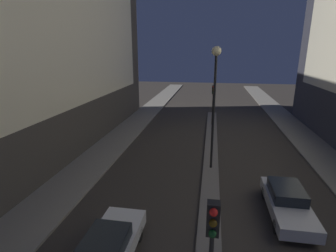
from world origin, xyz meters
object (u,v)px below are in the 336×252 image
at_px(traffic_light_mid, 213,96).
at_px(traffic_light_near, 212,242).
at_px(car_left_lane, 108,250).
at_px(street_lamp, 215,83).
at_px(car_right_lane, 287,202).

bearing_deg(traffic_light_mid, traffic_light_near, -90.00).
xyz_separation_m(traffic_light_mid, car_left_lane, (-3.74, -20.20, -2.52)).
xyz_separation_m(traffic_light_near, car_left_lane, (-3.74, 2.02, -2.52)).
bearing_deg(street_lamp, traffic_light_near, -90.00).
relative_size(car_left_lane, car_right_lane, 0.99).
relative_size(traffic_light_mid, car_left_lane, 0.91).
xyz_separation_m(traffic_light_mid, street_lamp, (0.00, -11.01, 2.68)).
bearing_deg(street_lamp, car_right_lane, -51.15).
bearing_deg(traffic_light_mid, car_left_lane, -100.50).
bearing_deg(car_left_lane, traffic_light_mid, 79.50).
height_order(traffic_light_mid, car_right_lane, traffic_light_mid).
relative_size(traffic_light_near, street_lamp, 0.53).
relative_size(street_lamp, car_right_lane, 1.70).
distance_m(street_lamp, car_left_lane, 11.21).
bearing_deg(traffic_light_near, car_left_lane, 151.66).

